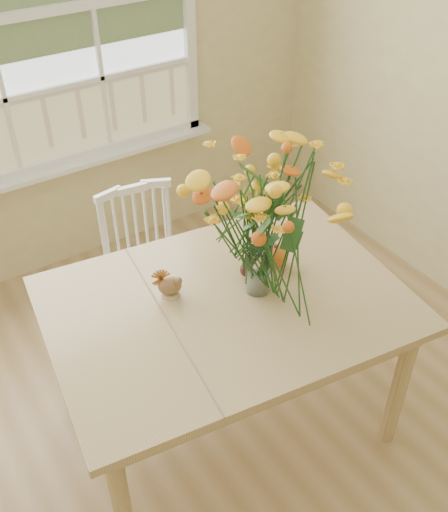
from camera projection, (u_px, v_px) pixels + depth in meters
dining_table at (227, 317)px, 2.51m from camera, size 1.57×1.21×0.78m
windsor_chair at (144, 257)px, 3.16m from camera, size 0.44×0.43×0.86m
flower_vase at (261, 218)px, 2.29m from camera, size 0.50×0.50×0.60m
pumpkin at (275, 256)px, 2.61m from camera, size 0.12×0.12×0.09m
turkey_figurine at (170, 286)px, 2.45m from camera, size 0.12×0.10×0.12m
dark_gourd at (248, 270)px, 2.56m from camera, size 0.13×0.11×0.07m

